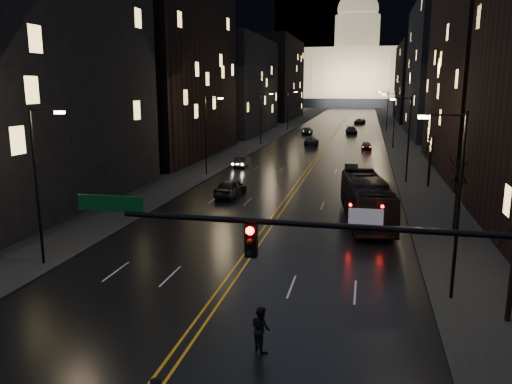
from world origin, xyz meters
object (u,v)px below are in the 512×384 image
Objects in this scene: traffic_signal at (333,262)px; oncoming_car_a at (230,187)px; oncoming_car_b at (241,162)px; receding_car_a at (351,170)px; bus at (366,199)px; pedestrian_b at (261,328)px.

oncoming_car_a is (-11.30, 29.96, -4.27)m from traffic_signal.
receding_car_a is (13.72, -3.16, -0.02)m from oncoming_car_b.
traffic_signal is 48.91m from oncoming_car_b.
bus is 27.42m from oncoming_car_b.
bus is 2.85× the size of oncoming_car_b.
receding_car_a is at bearing -125.06° from oncoming_car_a.
bus is at bearing 87.62° from traffic_signal.
pedestrian_b is (-3.86, -20.26, -0.77)m from bus.
bus is 19.60m from receding_car_a.
oncoming_car_a is 16.86m from oncoming_car_b.
traffic_signal reaches higher than oncoming_car_a.
oncoming_car_b reaches higher than receding_car_a.
pedestrian_b is at bearing 111.04° from oncoming_car_a.
pedestrian_b is at bearing -97.89° from receding_car_a.
traffic_signal reaches higher than bus.
bus reaches higher than receding_car_a.
oncoming_car_a is 27.67m from pedestrian_b.
bus is 2.95× the size of receding_car_a.
oncoming_car_b is at bearing 116.61° from bus.
pedestrian_b is at bearing 128.45° from traffic_signal.
traffic_signal is 4.26× the size of receding_car_a.
oncoming_car_b is 44.45m from pedestrian_b.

